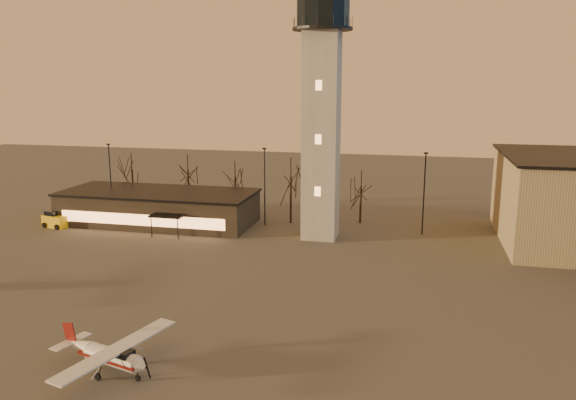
{
  "coord_description": "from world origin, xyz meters",
  "views": [
    {
      "loc": [
        11.08,
        -34.51,
        18.4
      ],
      "look_at": [
        -0.01,
        13.0,
        8.08
      ],
      "focal_mm": 35.0,
      "sensor_mm": 36.0,
      "label": 1
    }
  ],
  "objects": [
    {
      "name": "ground",
      "position": [
        0.0,
        0.0,
        0.0
      ],
      "size": [
        220.0,
        220.0,
        0.0
      ],
      "primitive_type": "plane",
      "color": "#3B3937",
      "rests_on": "ground"
    },
    {
      "name": "control_tower",
      "position": [
        0.0,
        30.0,
        16.33
      ],
      "size": [
        6.8,
        6.8,
        32.6
      ],
      "color": "gray",
      "rests_on": "ground"
    },
    {
      "name": "terminal",
      "position": [
        -21.99,
        31.98,
        2.16
      ],
      "size": [
        25.4,
        12.2,
        4.3
      ],
      "color": "black",
      "rests_on": "ground"
    },
    {
      "name": "light_poles",
      "position": [
        0.5,
        31.0,
        5.41
      ],
      "size": [
        58.5,
        12.25,
        10.14
      ],
      "color": "black",
      "rests_on": "ground"
    },
    {
      "name": "tree_row",
      "position": [
        -13.7,
        39.16,
        5.94
      ],
      "size": [
        37.2,
        9.2,
        8.8
      ],
      "color": "black",
      "rests_on": "ground"
    },
    {
      "name": "cessna_front",
      "position": [
        -7.24,
        -4.92,
        0.92
      ],
      "size": [
        7.86,
        9.76,
        2.7
      ],
      "rotation": [
        0.0,
        0.0,
        -0.27
      ],
      "color": "silver",
      "rests_on": "ground"
    },
    {
      "name": "service_cart",
      "position": [
        -34.07,
        27.02,
        0.81
      ],
      "size": [
        3.66,
        2.74,
        2.11
      ],
      "rotation": [
        0.0,
        0.0,
        -0.23
      ],
      "color": "gold",
      "rests_on": "ground"
    }
  ]
}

